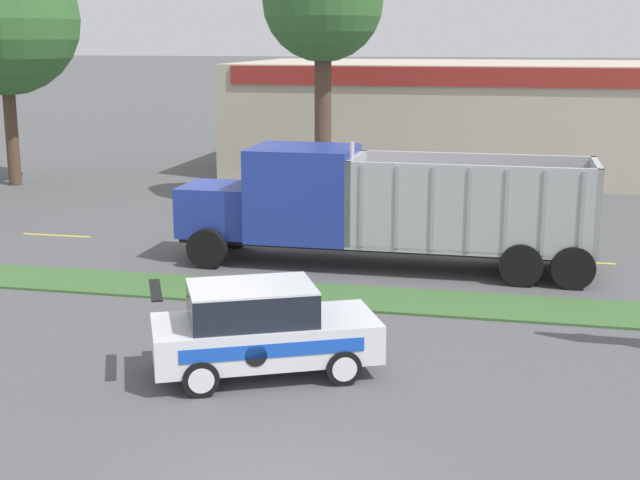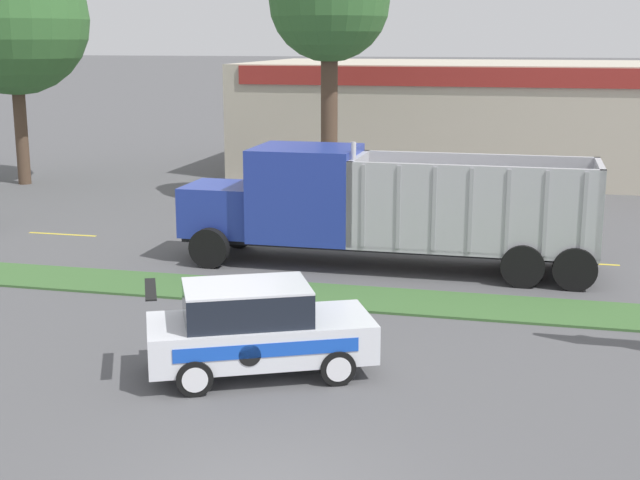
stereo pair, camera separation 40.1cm
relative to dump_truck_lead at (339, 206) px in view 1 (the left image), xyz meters
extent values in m
cube|color=#3D6633|center=(1.74, -3.36, -1.64)|extent=(120.00, 2.08, 0.06)
cube|color=yellow|center=(-9.70, 1.69, -1.67)|extent=(2.40, 0.14, 0.01)
cube|color=yellow|center=(-4.30, 1.69, -1.67)|extent=(2.40, 0.14, 0.01)
cube|color=yellow|center=(1.10, 1.69, -1.67)|extent=(2.40, 0.14, 0.01)
cube|color=yellow|center=(6.50, 1.69, -1.67)|extent=(2.40, 0.14, 0.01)
cube|color=black|center=(1.20, 0.00, -1.02)|extent=(11.47, 1.42, 0.18)
cube|color=#23389E|center=(-3.49, 0.00, -0.22)|extent=(2.09, 2.11, 1.41)
cube|color=#B7B7BC|center=(-4.56, 0.00, -0.22)|extent=(0.06, 1.80, 1.20)
cube|color=#23389E|center=(-1.02, 0.00, 0.35)|extent=(2.84, 2.58, 2.57)
cube|color=black|center=(-2.46, 0.00, 0.80)|extent=(0.04, 2.19, 1.16)
cylinder|color=silver|center=(0.50, -0.84, 1.13)|extent=(0.14, 0.14, 1.56)
cube|color=#ADADB2|center=(3.67, 0.00, -0.87)|extent=(6.54, 2.58, 0.12)
cube|color=#ADADB2|center=(0.48, 0.00, 0.28)|extent=(0.16, 2.58, 2.31)
cube|color=#ADADB2|center=(6.86, 0.00, 0.28)|extent=(0.16, 2.58, 2.31)
cube|color=#ADADB2|center=(3.67, -1.21, 0.28)|extent=(6.54, 0.16, 2.31)
cube|color=#ADADB2|center=(3.67, 1.21, 0.28)|extent=(6.54, 0.16, 2.31)
cube|color=#99999E|center=(0.87, -1.31, 0.28)|extent=(0.10, 0.04, 2.19)
cube|color=#99999E|center=(1.81, -1.31, 0.28)|extent=(0.10, 0.04, 2.19)
cube|color=#99999E|center=(2.74, -1.31, 0.28)|extent=(0.10, 0.04, 2.19)
cube|color=#99999E|center=(3.67, -1.31, 0.28)|extent=(0.10, 0.04, 2.19)
cube|color=#99999E|center=(4.61, -1.31, 0.28)|extent=(0.10, 0.04, 2.19)
cube|color=#99999E|center=(5.54, -1.31, 0.28)|extent=(0.10, 0.04, 2.19)
cube|color=#99999E|center=(6.47, -1.31, 0.28)|extent=(0.10, 0.04, 2.19)
cylinder|color=black|center=(-3.49, -1.27, -1.11)|extent=(1.12, 0.30, 1.12)
cylinder|color=black|center=(-3.49, 1.27, -1.11)|extent=(1.12, 0.30, 1.12)
cylinder|color=black|center=(6.34, -1.27, -1.11)|extent=(1.12, 0.30, 1.12)
cylinder|color=black|center=(6.34, 1.27, -1.11)|extent=(1.12, 0.30, 1.12)
cylinder|color=black|center=(5.04, -1.27, -1.11)|extent=(1.12, 0.30, 1.12)
cylinder|color=black|center=(5.04, 1.27, -1.11)|extent=(1.12, 0.30, 1.12)
cube|color=silver|center=(0.30, -8.61, -0.97)|extent=(4.60, 3.44, 0.74)
cube|color=black|center=(0.07, -8.71, -0.27)|extent=(2.79, 2.44, 0.64)
cube|color=silver|center=(0.07, -8.71, 0.07)|extent=(2.79, 2.44, 0.04)
cube|color=black|center=(-1.53, -9.45, 0.11)|extent=(0.80, 1.41, 0.03)
cube|color=blue|center=(0.69, -9.44, -0.89)|extent=(3.07, 1.44, 0.26)
cylinder|color=black|center=(0.40, -9.58, -0.97)|extent=(0.37, 0.18, 0.41)
cylinder|color=black|center=(1.86, -8.85, -1.34)|extent=(0.69, 0.46, 0.67)
cylinder|color=silver|center=(1.90, -8.94, -1.34)|extent=(0.43, 0.21, 0.47)
cylinder|color=black|center=(1.12, -7.26, -1.34)|extent=(0.69, 0.46, 0.67)
cylinder|color=silver|center=(1.07, -7.16, -1.34)|extent=(0.43, 0.21, 0.47)
cylinder|color=black|center=(-0.52, -9.95, -1.34)|extent=(0.69, 0.46, 0.67)
cylinder|color=silver|center=(-0.48, -10.05, -1.34)|extent=(0.43, 0.21, 0.47)
cylinder|color=black|center=(-1.26, -8.36, -1.34)|extent=(0.69, 0.46, 0.67)
cylinder|color=silver|center=(-1.30, -8.27, -1.34)|extent=(0.43, 0.21, 0.47)
cube|color=#BCB29E|center=(7.13, 19.84, 0.90)|extent=(31.02, 12.00, 5.15)
cube|color=maroon|center=(7.13, 13.79, 3.03)|extent=(29.47, 0.10, 0.80)
cylinder|color=brown|center=(-16.58, 10.70, 0.97)|extent=(0.55, 0.55, 5.29)
sphere|color=#386B33|center=(-16.58, 10.70, 5.37)|extent=(6.36, 6.36, 6.36)
cylinder|color=brown|center=(-2.36, 8.72, 1.52)|extent=(0.63, 0.63, 6.39)
sphere|color=#386B33|center=(-2.36, 8.72, 5.94)|extent=(4.43, 4.43, 4.43)
camera|label=1|loc=(4.78, -24.06, 4.59)|focal=50.00mm
camera|label=2|loc=(5.17, -23.97, 4.59)|focal=50.00mm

